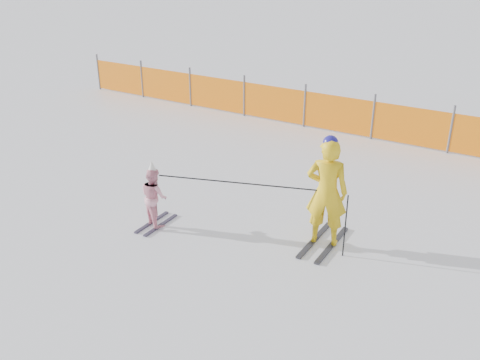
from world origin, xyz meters
The scene contains 5 objects.
ground centered at (0.00, 0.00, 0.00)m, with size 120.00×120.00×0.00m, color white.
adult centered at (1.57, 0.79, 1.03)m, with size 0.82×1.39×2.06m.
child centered at (-1.45, -0.21, 0.61)m, with size 0.68×0.96×1.33m.
ski_poles centered at (0.62, 0.37, 0.91)m, with size 3.37×0.94×1.17m.
safety_fence centered at (-2.21, 6.49, 0.56)m, with size 14.50×0.06×1.25m.
Camera 1 is at (4.52, -7.07, 5.07)m, focal length 40.00 mm.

